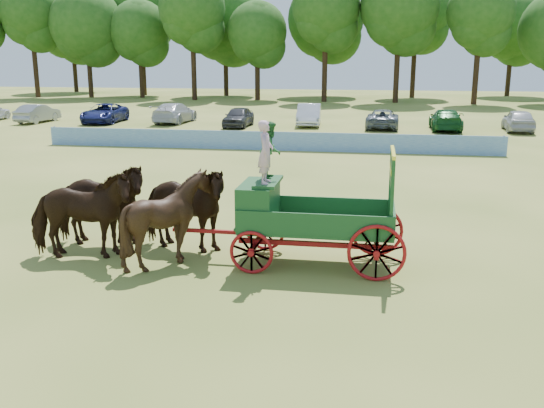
{
  "coord_description": "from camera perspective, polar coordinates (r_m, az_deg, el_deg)",
  "views": [
    {
      "loc": [
        5.0,
        -15.4,
        5.22
      ],
      "look_at": [
        2.36,
        0.28,
        1.3
      ],
      "focal_mm": 40.0,
      "sensor_mm": 36.0,
      "label": 1
    }
  ],
  "objects": [
    {
      "name": "ground",
      "position": [
        17.02,
        -8.03,
        -4.16
      ],
      "size": [
        160.0,
        160.0,
        0.0
      ],
      "primitive_type": "plane",
      "color": "#A9A04C",
      "rests_on": "ground"
    },
    {
      "name": "parked_cars",
      "position": [
        45.4,
        6.97,
        8.09
      ],
      "size": [
        59.11,
        6.81,
        1.63
      ],
      "color": "silver",
      "rests_on": "ground"
    },
    {
      "name": "horse_wheel_left",
      "position": [
        15.53,
        -9.65,
        -1.39
      ],
      "size": [
        2.4,
        2.2,
        2.38
      ],
      "primitive_type": "imported",
      "rotation": [
        0.0,
        0.0,
        1.71
      ],
      "color": "#321C0E",
      "rests_on": "ground"
    },
    {
      "name": "treeline",
      "position": [
        76.64,
        1.1,
        17.03
      ],
      "size": [
        89.19,
        22.87,
        15.07
      ],
      "color": "#382314",
      "rests_on": "ground"
    },
    {
      "name": "horse_wheel_right",
      "position": [
        16.54,
        -8.42,
        -0.42
      ],
      "size": [
        3.02,
        1.83,
        2.38
      ],
      "primitive_type": "imported",
      "rotation": [
        0.0,
        0.0,
        1.36
      ],
      "color": "#321C0E",
      "rests_on": "ground"
    },
    {
      "name": "horse_lead_right",
      "position": [
        17.42,
        -15.95,
        -0.08
      ],
      "size": [
        2.88,
        1.42,
        2.38
      ],
      "primitive_type": "imported",
      "rotation": [
        0.0,
        0.0,
        1.62
      ],
      "color": "#321C0E",
      "rests_on": "ground"
    },
    {
      "name": "sponsor_banner",
      "position": [
        34.26,
        -0.62,
        5.97
      ],
      "size": [
        26.0,
        0.08,
        1.05
      ],
      "primitive_type": "cube",
      "color": "#1F5CAC",
      "rests_on": "ground"
    },
    {
      "name": "horse_lead_left",
      "position": [
        16.47,
        -17.57,
        -0.99
      ],
      "size": [
        3.01,
        1.79,
        2.38
      ],
      "primitive_type": "imported",
      "rotation": [
        0.0,
        0.0,
        1.76
      ],
      "color": "#321C0E",
      "rests_on": "ground"
    },
    {
      "name": "farm_dray",
      "position": [
        15.28,
        1.59,
        0.09
      ],
      "size": [
        6.0,
        2.0,
        3.69
      ],
      "color": "#A51017",
      "rests_on": "ground"
    }
  ]
}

